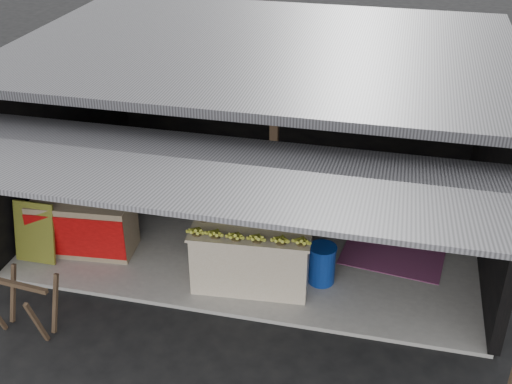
% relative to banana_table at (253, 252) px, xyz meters
% --- Properties ---
extents(ground, '(80.00, 80.00, 0.00)m').
position_rel_banana_table_xyz_m(ground, '(-0.23, -0.82, -0.52)').
color(ground, black).
rests_on(ground, ground).
extents(concrete_slab, '(7.00, 5.00, 0.06)m').
position_rel_banana_table_xyz_m(concrete_slab, '(-0.23, 1.68, -0.49)').
color(concrete_slab, gray).
rests_on(concrete_slab, ground).
extents(shophouse, '(7.40, 7.29, 3.02)m').
position_rel_banana_table_xyz_m(shophouse, '(-0.23, 1.99, 1.58)').
color(shophouse, black).
rests_on(shophouse, ground).
extents(banana_table, '(1.74, 1.15, 0.92)m').
position_rel_banana_table_xyz_m(banana_table, '(0.00, 0.00, 0.00)').
color(banana_table, silver).
rests_on(banana_table, concrete_slab).
extents(banana_pile, '(1.61, 1.04, 0.18)m').
position_rel_banana_table_xyz_m(banana_pile, '(0.00, 0.00, 0.55)').
color(banana_pile, yellow).
rests_on(banana_pile, banana_table).
extents(white_crate, '(0.86, 0.60, 0.94)m').
position_rel_banana_table_xyz_m(white_crate, '(-0.11, 0.86, 0.01)').
color(white_crate, white).
rests_on(white_crate, concrete_slab).
extents(neighbor_stall, '(1.57, 0.82, 1.56)m').
position_rel_banana_table_xyz_m(neighbor_stall, '(-2.68, 0.16, 0.01)').
color(neighbor_stall, '#998466').
rests_on(neighbor_stall, concrete_slab).
extents(green_signboard, '(0.63, 0.24, 0.93)m').
position_rel_banana_table_xyz_m(green_signboard, '(-3.26, -0.27, 0.01)').
color(green_signboard, black).
rests_on(green_signboard, concrete_slab).
extents(sawhorse, '(0.80, 0.75, 0.78)m').
position_rel_banana_table_xyz_m(sawhorse, '(-2.58, -1.70, -0.03)').
color(sawhorse, '#4C3726').
rests_on(sawhorse, ground).
extents(water_barrel, '(0.38, 0.38, 0.56)m').
position_rel_banana_table_xyz_m(water_barrel, '(0.97, 0.17, -0.18)').
color(water_barrel, navy).
rests_on(water_barrel, concrete_slab).
extents(plastic_chair, '(0.58, 0.58, 0.99)m').
position_rel_banana_table_xyz_m(plastic_chair, '(1.86, 1.88, 0.12)').
color(plastic_chair, '#091034').
rests_on(plastic_chair, concrete_slab).
extents(magenta_rug, '(1.62, 1.18, 0.01)m').
position_rel_banana_table_xyz_m(magenta_rug, '(1.94, 1.05, -0.46)').
color(magenta_rug, '#7B1B61').
rests_on(magenta_rug, concrete_slab).
extents(picture_frames, '(1.62, 0.04, 0.46)m').
position_rel_banana_table_xyz_m(picture_frames, '(-0.40, 4.07, 1.41)').
color(picture_frames, black).
rests_on(picture_frames, shophouse).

